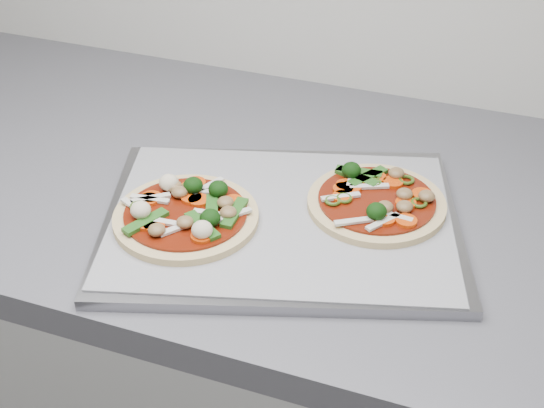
% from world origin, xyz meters
% --- Properties ---
extents(baking_tray, '(0.49, 0.42, 0.01)m').
position_xyz_m(baking_tray, '(-0.56, 1.22, 0.91)').
color(baking_tray, gray).
rests_on(baking_tray, countertop).
extents(parchment, '(0.46, 0.39, 0.00)m').
position_xyz_m(parchment, '(-0.56, 1.22, 0.91)').
color(parchment, '#97979C').
rests_on(parchment, baking_tray).
extents(pizza_left, '(0.23, 0.23, 0.03)m').
position_xyz_m(pizza_left, '(-0.66, 1.17, 0.93)').
color(pizza_left, tan).
rests_on(pizza_left, parchment).
extents(pizza_right, '(0.18, 0.18, 0.03)m').
position_xyz_m(pizza_right, '(-0.46, 1.28, 0.92)').
color(pizza_right, tan).
rests_on(pizza_right, parchment).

